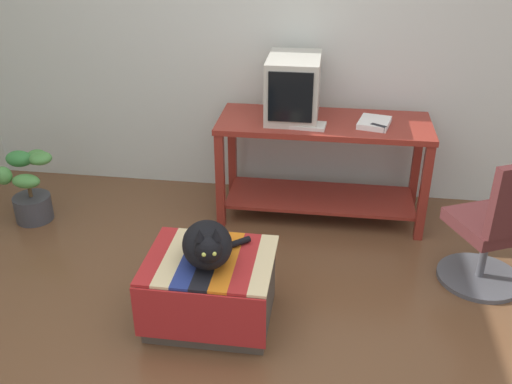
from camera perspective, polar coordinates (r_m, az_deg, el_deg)
The scene contains 11 objects.
ground_plane at distance 3.20m, azimuth -3.14°, elevation -15.86°, with size 14.00×14.00×0.00m, color brown.
back_wall at distance 4.44m, azimuth 1.67°, elevation 15.91°, with size 8.00×0.10×2.60m, color silver.
desk at distance 4.22m, azimuth 6.59°, elevation 3.93°, with size 1.51×0.59×0.76m.
tv_monitor at distance 4.11m, azimuth 3.72°, elevation 10.21°, with size 0.36×0.52×0.44m.
keyboard at distance 4.01m, azimuth 4.03°, elevation 6.68°, with size 0.40×0.15×0.02m, color beige.
book at distance 4.09m, azimuth 11.62°, elevation 6.73°, with size 0.20×0.25×0.04m, color white.
ottoman_with_blanket at distance 3.30m, azimuth -4.51°, elevation -9.54°, with size 0.70×0.59×0.41m.
cat at distance 3.09m, azimuth -4.80°, elevation -5.23°, with size 0.38×0.45×0.29m.
potted_plant at distance 4.55m, azimuth -21.49°, elevation 0.32°, with size 0.41×0.37×0.56m.
office_chair at distance 3.75m, azimuth 22.62°, elevation -3.67°, with size 0.56×0.56×0.89m.
stapler at distance 4.00m, azimuth 12.01°, elevation 6.22°, with size 0.04×0.11×0.04m, color black.
Camera 1 is at (0.50, -2.27, 2.19)m, focal length 40.43 mm.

